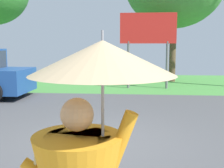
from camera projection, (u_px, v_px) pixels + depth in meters
ground_plane at (110, 112)px, 9.11m from camera, size 40.00×22.00×0.20m
roadside_billboard at (148, 34)px, 13.45m from camera, size 2.60×0.12×3.50m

